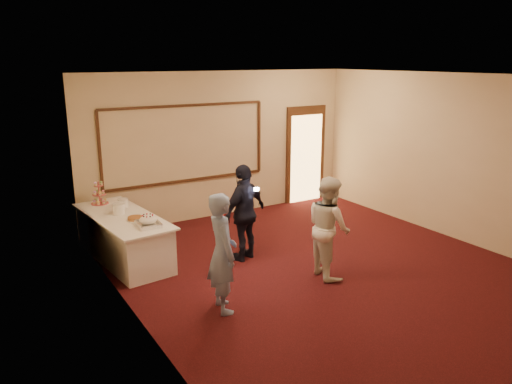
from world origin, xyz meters
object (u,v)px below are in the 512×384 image
Objects in this scene: tart at (135,219)px; man at (222,253)px; buffet_table at (124,237)px; plate_stack_a at (119,209)px; plate_stack_b at (123,203)px; woman at (329,227)px; cupcake_stand at (99,195)px; guest at (245,212)px; pavlova_tray at (148,221)px.

man reaches higher than tart.
buffet_table is 11.36× the size of plate_stack_a.
plate_stack_b is (0.15, 0.43, 0.46)m from buffet_table.
buffet_table is 1.53× the size of woman.
woman is (2.51, -2.33, -0.08)m from plate_stack_a.
tart is (0.24, -1.23, -0.13)m from cupcake_stand.
plate_stack_b is at bearing 52.77° from woman.
woman reaches higher than buffet_table.
plate_stack_a is at bearing -53.68° from guest.
tart is 0.18× the size of guest.
plate_stack_b is at bearing 70.74° from buffet_table.
pavlova_tray is 0.30× the size of man.
woman reaches higher than plate_stack_a.
pavlova_tray is at bearing -75.72° from buffet_table.
plate_stack_b is 0.11× the size of guest.
plate_stack_a is 0.50m from tart.
plate_stack_a is (-0.20, 0.85, 0.01)m from pavlova_tray.
man is (0.46, -2.79, -0.04)m from plate_stack_b.
man is at bearing -75.53° from buffet_table.
man is at bearing -77.01° from cupcake_stand.
cupcake_stand is at bearing 51.79° from woman.
tart is (-0.04, -0.80, -0.05)m from plate_stack_b.
tart is at bearing 23.81° from man.
cupcake_stand is 3.31m from man.
man is at bearing -75.44° from pavlova_tray.
guest is (1.55, -0.27, -0.04)m from pavlova_tray.
pavlova_tray is at bearing -77.74° from tart.
pavlova_tray is 1.70× the size of tart.
plate_stack_a is at bearing 95.63° from buffet_table.
man reaches higher than plate_stack_b.
tart is at bearing -78.91° from cupcake_stand.
woman is (2.35, -2.65, -0.07)m from plate_stack_b.
plate_stack_a reaches higher than buffet_table.
tart is 2.06m from man.
buffet_table is 0.56m from tart.
guest is (1.87, -1.86, -0.12)m from cupcake_stand.
plate_stack_a is 2.07m from guest.
tart is 1.75m from guest.
pavlova_tray is 2.75m from woman.
tart is 0.18× the size of woman.
pavlova_tray is at bearing -30.92° from guest.
man reaches higher than pavlova_tray.
buffet_table is 5.36× the size of cupcake_stand.
cupcake_stand is (-0.32, 1.59, 0.09)m from pavlova_tray.
plate_stack_b is at bearing 18.96° from man.
man is (0.74, -3.22, -0.12)m from cupcake_stand.
tart is (0.11, -0.37, 0.41)m from buffet_table.
guest is at bearing -44.87° from cupcake_stand.
buffet_table is at bearing -84.37° from plate_stack_a.
man is (0.62, -2.48, -0.05)m from plate_stack_a.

